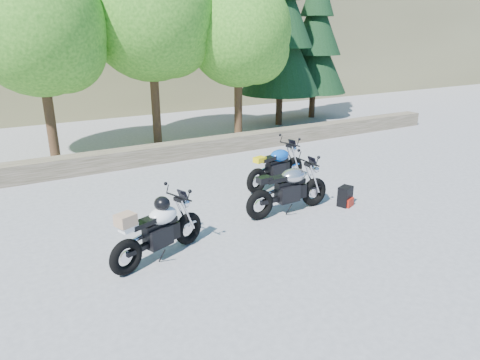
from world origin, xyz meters
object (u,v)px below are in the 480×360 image
object	(u,v)px
white_bike	(158,230)
backpack	(345,197)
blue_bike	(276,167)
silver_bike	(289,190)

from	to	relation	value
white_bike	backpack	xyz separation A→B (m)	(4.27, 0.17, -0.31)
white_bike	blue_bike	world-z (taller)	white_bike
silver_bike	backpack	distance (m)	1.35
silver_bike	backpack	xyz separation A→B (m)	(1.28, -0.33, -0.29)
blue_bike	white_bike	bearing A→B (deg)	-166.24
white_bike	backpack	bearing A→B (deg)	-18.28
silver_bike	white_bike	xyz separation A→B (m)	(-3.00, -0.51, 0.02)
silver_bike	white_bike	world-z (taller)	white_bike
backpack	blue_bike	bearing A→B (deg)	86.39
silver_bike	backpack	world-z (taller)	silver_bike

